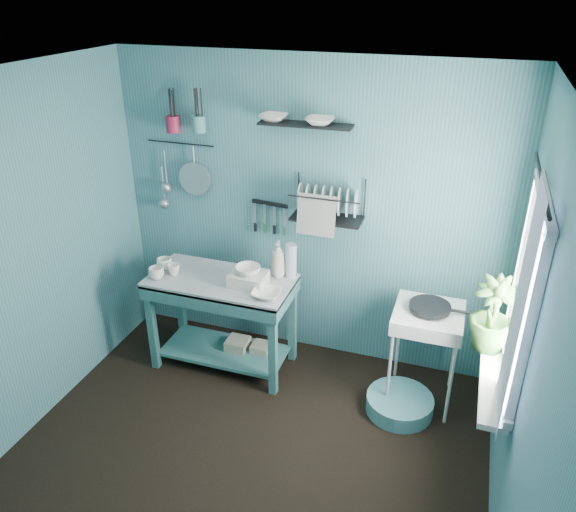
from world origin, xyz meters
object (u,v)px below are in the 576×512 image
(storage_tin_large, at_px, (238,350))
(mug_left, at_px, (156,273))
(work_counter, at_px, (223,322))
(dish_rack, at_px, (327,200))
(storage_tin_small, at_px, (261,354))
(potted_plant, at_px, (493,314))
(colander, at_px, (195,179))
(floor_basin, at_px, (400,404))
(hotplate_stand, at_px, (423,356))
(wash_tub, at_px, (248,279))
(utensil_cup_teal, at_px, (199,124))
(soap_bottle, at_px, (278,259))
(water_bottle, at_px, (291,261))
(utensil_cup_magenta, at_px, (173,124))
(mug_right, at_px, (164,264))
(mug_mid, at_px, (174,270))
(frying_pan, at_px, (430,307))

(storage_tin_large, bearing_deg, mug_left, -160.10)
(work_counter, bearing_deg, dish_rack, 23.36)
(mug_left, height_order, storage_tin_small, mug_left)
(potted_plant, distance_m, storage_tin_large, 2.18)
(colander, height_order, storage_tin_small, colander)
(floor_basin, bearing_deg, mug_left, -179.08)
(hotplate_stand, bearing_deg, floor_basin, -120.82)
(wash_tub, relative_size, utensil_cup_teal, 2.15)
(potted_plant, bearing_deg, floor_basin, 161.62)
(soap_bottle, distance_m, hotplate_stand, 1.34)
(wash_tub, xyz_separation_m, utensil_cup_teal, (-0.56, 0.42, 1.07))
(water_bottle, relative_size, utensil_cup_magenta, 2.15)
(water_bottle, bearing_deg, wash_tub, -138.37)
(utensil_cup_magenta, bearing_deg, utensil_cup_teal, 0.00)
(potted_plant, bearing_deg, soap_bottle, 162.71)
(hotplate_stand, bearing_deg, soap_bottle, 173.56)
(utensil_cup_teal, height_order, storage_tin_small, utensil_cup_teal)
(colander, bearing_deg, water_bottle, -13.07)
(mug_right, bearing_deg, dish_rack, 15.56)
(wash_tub, distance_m, colander, 0.99)
(potted_plant, bearing_deg, utensil_cup_teal, 163.23)
(work_counter, xyz_separation_m, water_bottle, (0.52, 0.22, 0.55))
(mug_left, height_order, mug_mid, mug_left)
(colander, xyz_separation_m, storage_tin_large, (0.50, -0.38, -1.36))
(mug_right, distance_m, potted_plant, 2.55)
(water_bottle, xyz_separation_m, floor_basin, (0.99, -0.35, -0.89))
(mug_right, bearing_deg, soap_bottle, 12.26)
(utensil_cup_magenta, xyz_separation_m, potted_plant, (2.56, -0.70, -0.84))
(utensil_cup_magenta, xyz_separation_m, utensil_cup_teal, (0.23, 0.00, 0.02))
(wash_tub, height_order, hotplate_stand, wash_tub)
(dish_rack, height_order, storage_tin_large, dish_rack)
(potted_plant, xyz_separation_m, storage_tin_large, (-1.93, 0.35, -0.97))
(mug_right, bearing_deg, mug_mid, -26.57)
(mug_left, xyz_separation_m, dish_rack, (1.25, 0.51, 0.58))
(utensil_cup_magenta, bearing_deg, colander, 12.22)
(work_counter, distance_m, mug_mid, 0.60)
(work_counter, relative_size, storage_tin_large, 5.26)
(storage_tin_small, bearing_deg, colander, 153.13)
(dish_rack, bearing_deg, floor_basin, -28.56)
(utensil_cup_magenta, xyz_separation_m, storage_tin_large, (0.63, -0.35, -1.81))
(work_counter, bearing_deg, storage_tin_large, 25.23)
(hotplate_stand, relative_size, colander, 2.85)
(mug_right, height_order, soap_bottle, soap_bottle)
(mug_right, distance_m, water_bottle, 1.05)
(colander, bearing_deg, mug_mid, -88.12)
(mug_mid, height_order, hotplate_stand, mug_mid)
(mug_right, bearing_deg, utensil_cup_magenta, 94.92)
(potted_plant, bearing_deg, frying_pan, 136.41)
(mug_mid, bearing_deg, soap_bottle, 18.00)
(utensil_cup_teal, bearing_deg, potted_plant, -16.77)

